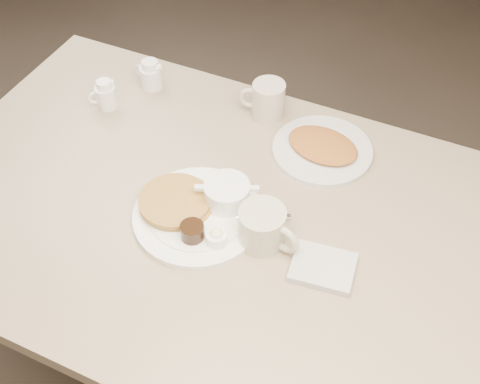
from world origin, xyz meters
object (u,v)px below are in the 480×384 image
at_px(diner_table, 237,264).
at_px(main_plate, 200,208).
at_px(creamer_right, 151,75).
at_px(hash_plate, 322,149).
at_px(coffee_mug_near, 263,227).
at_px(coffee_mug_far, 267,100).
at_px(creamer_left, 106,95).

height_order(diner_table, main_plate, main_plate).
height_order(creamer_right, hash_plate, creamer_right).
bearing_deg(main_plate, coffee_mug_near, -3.22).
height_order(diner_table, creamer_right, creamer_right).
distance_m(diner_table, coffee_mug_far, 0.42).
distance_m(main_plate, creamer_left, 0.46).
distance_m(creamer_left, hash_plate, 0.58).
height_order(main_plate, creamer_right, creamer_right).
height_order(creamer_left, hash_plate, creamer_left).
relative_size(coffee_mug_near, creamer_left, 1.90).
distance_m(coffee_mug_near, coffee_mug_far, 0.41).
xyz_separation_m(main_plate, coffee_mug_near, (0.16, -0.01, 0.02)).
bearing_deg(hash_plate, creamer_left, -173.09).
bearing_deg(creamer_left, hash_plate, 6.91).
distance_m(creamer_left, creamer_right, 0.14).
bearing_deg(diner_table, coffee_mug_far, 102.37).
bearing_deg(diner_table, creamer_right, 140.83).
bearing_deg(diner_table, main_plate, -164.29).
height_order(creamer_left, creamer_right, same).
height_order(coffee_mug_far, creamer_left, coffee_mug_far).
xyz_separation_m(main_plate, creamer_left, (-0.40, 0.23, 0.01)).
height_order(diner_table, creamer_left, creamer_left).
bearing_deg(hash_plate, coffee_mug_far, 158.23).
xyz_separation_m(main_plate, creamer_right, (-0.33, 0.36, 0.01)).
xyz_separation_m(diner_table, main_plate, (-0.08, -0.02, 0.19)).
height_order(diner_table, hash_plate, hash_plate).
height_order(coffee_mug_near, creamer_right, coffee_mug_near).
bearing_deg(coffee_mug_far, creamer_left, -160.51).
bearing_deg(coffee_mug_far, creamer_right, -177.14).
bearing_deg(creamer_left, diner_table, -23.99).
bearing_deg(coffee_mug_far, coffee_mug_near, -67.96).
relative_size(main_plate, hash_plate, 1.36).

